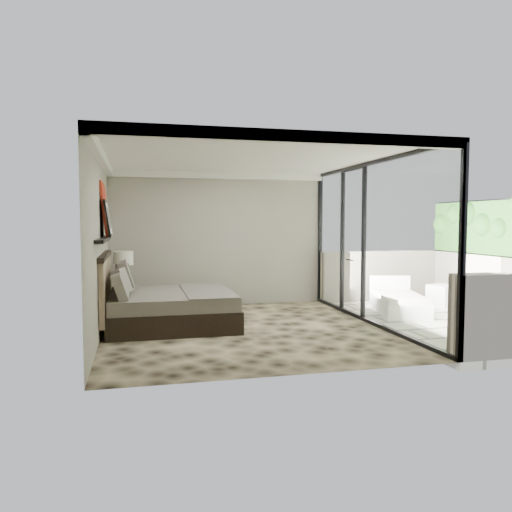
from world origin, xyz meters
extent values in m
plane|color=black|center=(0.00, 0.00, 0.00)|extent=(5.00, 5.00, 0.00)
cube|color=silver|center=(0.00, 0.00, 2.79)|extent=(4.50, 5.00, 0.02)
cube|color=gray|center=(0.00, 2.49, 1.40)|extent=(4.50, 0.02, 2.80)
cube|color=gray|center=(-2.24, 0.00, 1.40)|extent=(0.02, 5.00, 2.80)
cube|color=white|center=(2.25, 0.00, 1.40)|extent=(0.08, 5.00, 2.80)
cube|color=beige|center=(3.75, 0.00, -0.06)|extent=(3.00, 5.00, 0.12)
cube|color=beige|center=(5.10, 0.00, 0.55)|extent=(0.30, 5.00, 1.10)
cube|color=black|center=(-2.18, 0.10, 1.50)|extent=(0.12, 2.20, 0.05)
cube|color=black|center=(-1.13, 0.59, 0.18)|extent=(2.08, 1.99, 0.36)
cube|color=#565247|center=(-1.13, 0.59, 0.47)|extent=(2.02, 1.93, 0.22)
cube|color=#4A4940|center=(-0.53, 0.59, 0.58)|extent=(0.79, 1.97, 0.03)
cube|color=#876F55|center=(-2.20, 0.59, 0.69)|extent=(0.08, 2.09, 0.99)
cube|color=black|center=(-1.98, 1.89, 0.25)|extent=(0.56, 0.56, 0.50)
cone|color=black|center=(-1.94, 1.87, 0.62)|extent=(0.21, 0.21, 0.19)
cone|color=black|center=(-1.94, 1.87, 0.81)|extent=(0.21, 0.21, 0.19)
cylinder|color=silver|center=(-1.94, 1.87, 1.08)|extent=(0.38, 0.38, 0.26)
cube|color=#B74A0F|center=(-2.19, 0.81, 1.97)|extent=(0.13, 0.90, 0.90)
cube|color=black|center=(-2.14, 0.52, 1.82)|extent=(0.11, 0.50, 0.60)
cube|color=white|center=(4.45, 1.18, 0.23)|extent=(0.60, 0.60, 0.46)
cube|color=white|center=(3.25, 0.79, 0.14)|extent=(1.20, 1.78, 0.28)
cube|color=silver|center=(3.25, 0.79, 0.32)|extent=(1.14, 1.67, 0.08)
cube|color=white|center=(3.45, 1.53, 0.46)|extent=(0.82, 0.33, 0.36)
camera|label=1|loc=(-1.69, -7.89, 1.78)|focal=35.00mm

